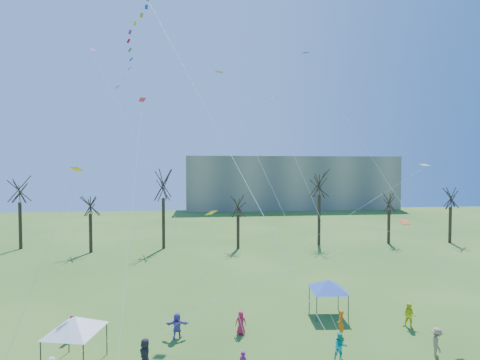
{
  "coord_description": "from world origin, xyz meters",
  "views": [
    {
      "loc": [
        -3.07,
        -13.65,
        11.66
      ],
      "look_at": [
        -1.1,
        5.0,
        11.0
      ],
      "focal_mm": 25.0,
      "sensor_mm": 36.0,
      "label": 1
    }
  ],
  "objects": [
    {
      "name": "distant_building",
      "position": [
        22.0,
        82.0,
        7.5
      ],
      "size": [
        60.0,
        14.0,
        15.0
      ],
      "primitive_type": "cube",
      "color": "gray",
      "rests_on": "ground"
    },
    {
      "name": "bare_tree_row",
      "position": [
        0.33,
        35.41,
        7.42
      ],
      "size": [
        70.13,
        8.49,
        11.94
      ],
      "color": "black",
      "rests_on": "ground"
    },
    {
      "name": "big_box_kite",
      "position": [
        -7.1,
        7.53,
        19.51
      ],
      "size": [
        6.12,
        6.8,
        26.39
      ],
      "color": "red",
      "rests_on": "ground"
    },
    {
      "name": "canopy_tent_white",
      "position": [
        -10.72,
        6.63,
        2.48
      ],
      "size": [
        3.81,
        3.81,
        2.92
      ],
      "color": "#3F3F44",
      "rests_on": "ground"
    },
    {
      "name": "canopy_tent_blue",
      "position": [
        6.66,
        11.68,
        2.37
      ],
      "size": [
        3.72,
        3.72,
        2.8
      ],
      "color": "#3F3F44",
      "rests_on": "ground"
    },
    {
      "name": "festival_crowd",
      "position": [
        -0.34,
        5.19,
        0.87
      ],
      "size": [
        25.87,
        10.51,
        1.86
      ],
      "color": "#E0471C",
      "rests_on": "ground"
    },
    {
      "name": "small_kites_aloft",
      "position": [
        0.02,
        11.35,
        13.8
      ],
      "size": [
        28.28,
        17.14,
        31.0
      ],
      "color": "#FFAA0D",
      "rests_on": "ground"
    }
  ]
}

